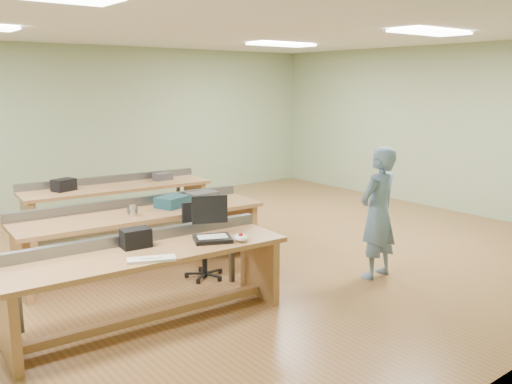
% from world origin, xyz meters
% --- Properties ---
extents(floor, '(10.00, 10.00, 0.00)m').
position_xyz_m(floor, '(0.00, 0.00, 0.00)').
color(floor, brown).
rests_on(floor, ground).
extents(ceiling, '(10.00, 10.00, 0.00)m').
position_xyz_m(ceiling, '(0.00, 0.00, 3.00)').
color(ceiling, silver).
rests_on(ceiling, wall_back).
extents(wall_back, '(10.00, 0.04, 3.00)m').
position_xyz_m(wall_back, '(0.00, 4.00, 1.50)').
color(wall_back, gray).
rests_on(wall_back, floor).
extents(wall_front, '(10.00, 0.04, 3.00)m').
position_xyz_m(wall_front, '(0.00, -4.00, 1.50)').
color(wall_front, gray).
rests_on(wall_front, floor).
extents(wall_right, '(0.04, 8.00, 3.00)m').
position_xyz_m(wall_right, '(5.00, 0.00, 1.50)').
color(wall_right, gray).
rests_on(wall_right, floor).
extents(fluor_panels, '(6.20, 3.50, 0.03)m').
position_xyz_m(fluor_panels, '(0.00, 0.00, 2.97)').
color(fluor_panels, white).
rests_on(fluor_panels, ceiling).
extents(workbench_front, '(2.79, 0.89, 0.86)m').
position_xyz_m(workbench_front, '(-1.63, -1.38, 0.55)').
color(workbench_front, '#AF7149').
rests_on(workbench_front, floor).
extents(workbench_mid, '(3.13, 1.01, 0.86)m').
position_xyz_m(workbench_mid, '(-0.96, 0.12, 0.56)').
color(workbench_mid, '#AF7149').
rests_on(workbench_mid, floor).
extents(workbench_back, '(2.91, 0.99, 0.86)m').
position_xyz_m(workbench_back, '(-0.48, 1.93, 0.56)').
color(workbench_back, '#AF7149').
rests_on(workbench_back, floor).
extents(person, '(0.61, 0.43, 1.59)m').
position_xyz_m(person, '(1.15, -1.87, 0.79)').
color(person, '#6B8EAF').
rests_on(person, floor).
extents(laptop_base, '(0.46, 0.43, 0.04)m').
position_xyz_m(laptop_base, '(-0.97, -1.50, 0.77)').
color(laptop_base, black).
rests_on(laptop_base, workbench_front).
extents(laptop_screen, '(0.34, 0.17, 0.29)m').
position_xyz_m(laptop_screen, '(-0.91, -1.37, 1.04)').
color(laptop_screen, black).
rests_on(laptop_screen, laptop_base).
extents(keyboard, '(0.45, 0.30, 0.02)m').
position_xyz_m(keyboard, '(-1.75, -1.68, 0.76)').
color(keyboard, beige).
rests_on(keyboard, workbench_front).
extents(trackball_mouse, '(0.20, 0.21, 0.07)m').
position_xyz_m(trackball_mouse, '(-0.75, -1.68, 0.79)').
color(trackball_mouse, white).
rests_on(trackball_mouse, workbench_front).
extents(camera_bag, '(0.29, 0.20, 0.19)m').
position_xyz_m(camera_bag, '(-1.68, -1.23, 0.84)').
color(camera_bag, black).
rests_on(camera_bag, workbench_front).
extents(task_chair, '(0.58, 0.58, 0.90)m').
position_xyz_m(task_chair, '(-0.50, -0.58, 0.33)').
color(task_chair, black).
rests_on(task_chair, floor).
extents(parts_bin_teal, '(0.47, 0.41, 0.14)m').
position_xyz_m(parts_bin_teal, '(-0.53, 0.10, 0.82)').
color(parts_bin_teal, '#153B47').
rests_on(parts_bin_teal, workbench_mid).
extents(parts_bin_grey, '(0.40, 0.26, 0.11)m').
position_xyz_m(parts_bin_grey, '(-0.00, 0.22, 0.80)').
color(parts_bin_grey, '#38383B').
rests_on(parts_bin_grey, workbench_mid).
extents(mug, '(0.15, 0.15, 0.10)m').
position_xyz_m(mug, '(-1.14, -0.01, 0.80)').
color(mug, '#38383B').
rests_on(mug, workbench_mid).
extents(drinks_can, '(0.08, 0.08, 0.13)m').
position_xyz_m(drinks_can, '(-1.15, -0.04, 0.82)').
color(drinks_can, silver).
rests_on(drinks_can, workbench_mid).
extents(storage_box_back, '(0.36, 0.31, 0.18)m').
position_xyz_m(storage_box_back, '(-1.27, 2.01, 0.84)').
color(storage_box_back, black).
rests_on(storage_box_back, workbench_back).
extents(tray_back, '(0.29, 0.22, 0.11)m').
position_xyz_m(tray_back, '(0.32, 1.94, 0.81)').
color(tray_back, '#38383B').
rests_on(tray_back, workbench_back).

